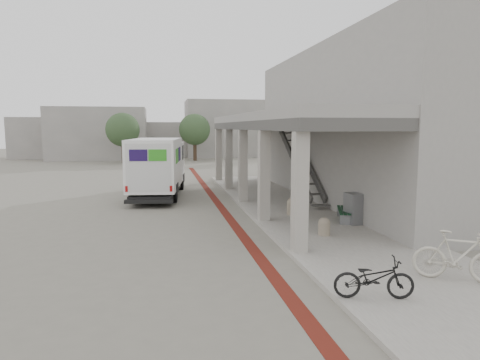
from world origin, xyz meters
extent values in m
plane|color=slate|center=(0.00, 0.00, 0.00)|extent=(120.00, 120.00, 0.00)
cube|color=#5C1B12|center=(1.00, 2.00, 0.01)|extent=(0.35, 40.00, 0.01)
cube|color=gray|center=(4.00, 0.00, 0.06)|extent=(4.40, 28.00, 0.12)
cube|color=gray|center=(7.35, 4.50, 3.50)|extent=(4.30, 17.00, 7.00)
cube|color=#494845|center=(3.60, 4.50, 3.50)|extent=(3.40, 16.90, 0.35)
cube|color=gray|center=(3.60, 4.50, 3.85)|extent=(3.40, 16.90, 0.35)
cube|color=gray|center=(-8.00, 34.00, 2.75)|extent=(10.00, 6.00, 5.50)
cube|color=gray|center=(-1.00, 38.00, 2.00)|extent=(8.00, 6.00, 4.00)
cube|color=gray|center=(6.00, 36.00, 3.25)|extent=(9.00, 6.00, 6.50)
cube|color=gray|center=(-14.00, 37.00, 2.25)|extent=(7.00, 5.00, 4.50)
cylinder|color=#38281C|center=(-5.00, 28.00, 1.20)|extent=(0.36, 0.36, 2.40)
sphere|color=#2F4327|center=(-5.00, 28.00, 3.20)|extent=(3.20, 3.20, 3.20)
cylinder|color=#38281C|center=(2.00, 30.00, 1.20)|extent=(0.36, 0.36, 2.40)
sphere|color=#2F4327|center=(2.00, 30.00, 3.20)|extent=(3.20, 3.20, 3.20)
cylinder|color=#38281C|center=(10.00, 29.00, 1.20)|extent=(0.36, 0.36, 2.40)
sphere|color=#2F4327|center=(10.00, 29.00, 3.20)|extent=(3.20, 3.20, 3.20)
cube|color=black|center=(-1.64, 7.17, 0.36)|extent=(2.63, 6.40, 0.27)
cube|color=white|center=(-1.74, 6.38, 1.73)|extent=(2.70, 4.85, 2.31)
cube|color=white|center=(-1.36, 9.42, 1.60)|extent=(2.33, 1.94, 2.04)
cube|color=white|center=(-1.24, 10.34, 0.84)|extent=(2.01, 0.77, 0.71)
cube|color=black|center=(-1.27, 10.12, 2.09)|extent=(1.99, 0.67, 0.93)
cube|color=black|center=(-2.04, 4.00, 0.31)|extent=(2.05, 0.48, 0.16)
cube|color=#200F48|center=(-2.73, 7.13, 2.13)|extent=(0.17, 1.24, 0.67)
cube|color=green|center=(-2.89, 5.81, 2.13)|extent=(0.17, 1.24, 0.67)
cube|color=#200F48|center=(-2.43, 4.11, 2.27)|extent=(0.75, 0.12, 0.49)
cube|color=green|center=(-1.64, 4.01, 2.27)|extent=(0.75, 0.12, 0.49)
cylinder|color=black|center=(-2.28, 9.58, 0.40)|extent=(0.35, 0.82, 0.80)
cylinder|color=black|center=(-0.43, 9.34, 0.40)|extent=(0.35, 0.82, 0.80)
cylinder|color=black|center=(-2.79, 5.52, 0.40)|extent=(0.35, 0.82, 0.80)
cylinder|color=black|center=(-0.94, 5.29, 0.40)|extent=(0.35, 0.82, 0.80)
cube|color=slate|center=(4.64, -0.82, 0.30)|extent=(0.36, 0.19, 0.36)
cube|color=slate|center=(5.12, 0.51, 0.30)|extent=(0.36, 0.19, 0.36)
cube|color=#11351D|center=(4.76, -0.11, 0.49)|extent=(0.67, 1.62, 0.04)
cube|color=#11351D|center=(4.88, -0.16, 0.49)|extent=(0.67, 1.62, 0.04)
cube|color=#11351D|center=(5.00, -0.20, 0.49)|extent=(0.67, 1.62, 0.04)
cylinder|color=gray|center=(3.40, -2.03, 0.31)|extent=(0.37, 0.37, 0.37)
sphere|color=gray|center=(3.40, -2.03, 0.49)|extent=(0.37, 0.37, 0.37)
cylinder|color=gray|center=(3.40, 1.16, 0.34)|extent=(0.45, 0.45, 0.45)
sphere|color=gray|center=(3.40, 1.16, 0.57)|extent=(0.45, 0.45, 0.45)
cube|color=slate|center=(5.00, -0.71, 0.65)|extent=(0.55, 0.69, 1.06)
imported|color=black|center=(2.50, -6.86, 0.53)|extent=(1.63, 0.88, 0.81)
imported|color=beige|center=(4.75, -6.32, 0.68)|extent=(1.83, 1.45, 1.11)
camera|label=1|loc=(-1.52, -14.23, 3.44)|focal=32.00mm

